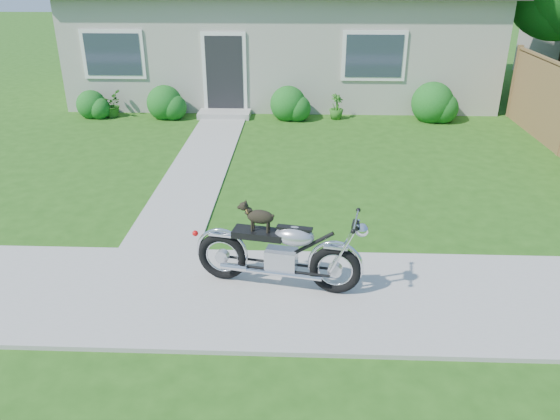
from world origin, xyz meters
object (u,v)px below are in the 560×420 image
object	(u,v)px
house	(284,21)
motorcycle_with_dog	(281,252)
potted_plant_left	(111,104)
potted_plant_right	(336,107)

from	to	relation	value
house	motorcycle_with_dog	bearing A→B (deg)	-88.23
potted_plant_left	potted_plant_right	size ratio (longest dim) A/B	1.03
potted_plant_left	potted_plant_right	distance (m)	6.12
house	potted_plant_right	world-z (taller)	house
house	motorcycle_with_dog	xyz separation A→B (m)	(0.37, -11.83, -1.61)
potted_plant_right	motorcycle_with_dog	distance (m)	8.47
potted_plant_left	potted_plant_right	world-z (taller)	potted_plant_left
potted_plant_right	motorcycle_with_dog	world-z (taller)	motorcycle_with_dog
house	potted_plant_left	size ratio (longest dim) A/B	18.30
potted_plant_left	potted_plant_right	xyz separation A→B (m)	(6.12, 0.00, -0.01)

